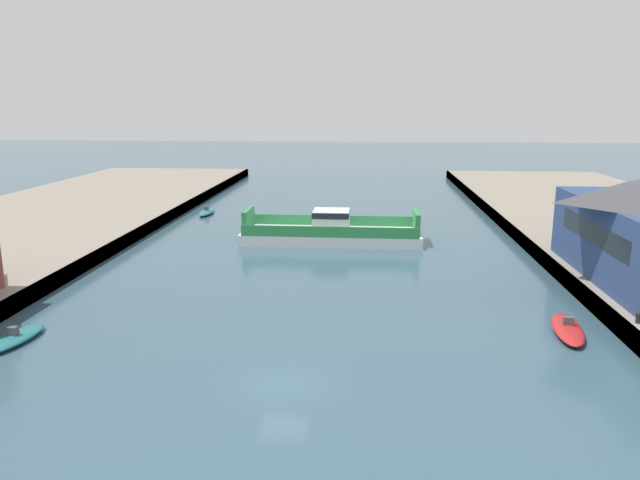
% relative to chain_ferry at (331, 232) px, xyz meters
% --- Properties ---
extents(ground_plane, '(400.00, 400.00, 0.00)m').
position_rel_chain_ferry_xyz_m(ground_plane, '(-0.54, -32.46, -1.04)').
color(ground_plane, '#385666').
extents(chain_ferry, '(18.47, 6.38, 3.32)m').
position_rel_chain_ferry_xyz_m(chain_ferry, '(0.00, 0.00, 0.00)').
color(chain_ferry, silver).
rests_on(chain_ferry, ground).
extents(moored_boat_near_left, '(1.59, 4.97, 1.08)m').
position_rel_chain_ferry_xyz_m(moored_boat_near_left, '(-17.02, 14.17, -0.74)').
color(moored_boat_near_left, '#237075').
rests_on(moored_boat_near_left, ground).
extents(moored_boat_near_right, '(2.59, 5.97, 1.09)m').
position_rel_chain_ferry_xyz_m(moored_boat_near_right, '(16.23, -24.25, -0.74)').
color(moored_boat_near_right, red).
rests_on(moored_boat_near_right, ground).
extents(moored_boat_mid_left, '(2.52, 5.28, 1.03)m').
position_rel_chain_ferry_xyz_m(moored_boat_mid_left, '(-17.37, -28.43, -0.76)').
color(moored_boat_mid_left, '#237075').
rests_on(moored_boat_mid_left, ground).
extents(bollard_right_aft, '(0.32, 0.32, 0.71)m').
position_rel_chain_ferry_xyz_m(bollard_right_aft, '(19.78, -25.54, 0.63)').
color(bollard_right_aft, black).
rests_on(bollard_right_aft, quay_right).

